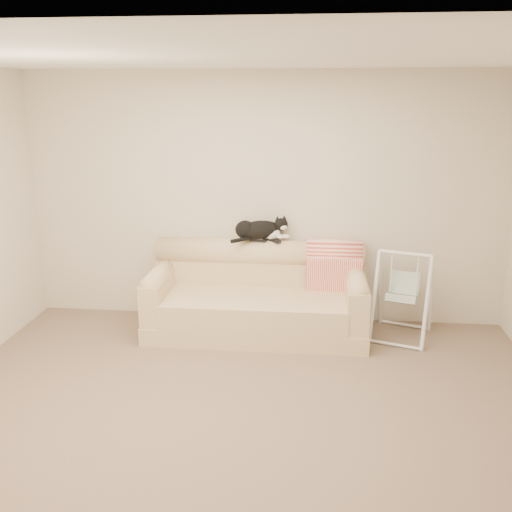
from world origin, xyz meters
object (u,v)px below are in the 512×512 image
Objects in this scene: remote_a at (258,240)px; remote_b at (274,240)px; baby_swing at (403,295)px; sofa at (257,298)px; tuxedo_cat at (260,230)px.

remote_b is (0.17, 0.00, -0.00)m from remote_a.
baby_swing is at bearing -10.05° from remote_b.
sofa is 0.62m from remote_b.
remote_a is at bearing -148.94° from tuxedo_cat.
remote_a is at bearing 171.26° from baby_swing.
tuxedo_cat is at bearing 88.95° from sofa.
remote_a is at bearing -178.34° from remote_b.
remote_b is at bearing -2.64° from tuxedo_cat.
remote_b is 0.17× the size of baby_swing.
sofa is 1.46m from baby_swing.
tuxedo_cat is at bearing 31.06° from remote_a.
tuxedo_cat is 1.57m from baby_swing.
baby_swing is (1.45, -0.24, -0.57)m from tuxedo_cat.
remote_b is 1.40m from baby_swing.
tuxedo_cat is 0.67× the size of baby_swing.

